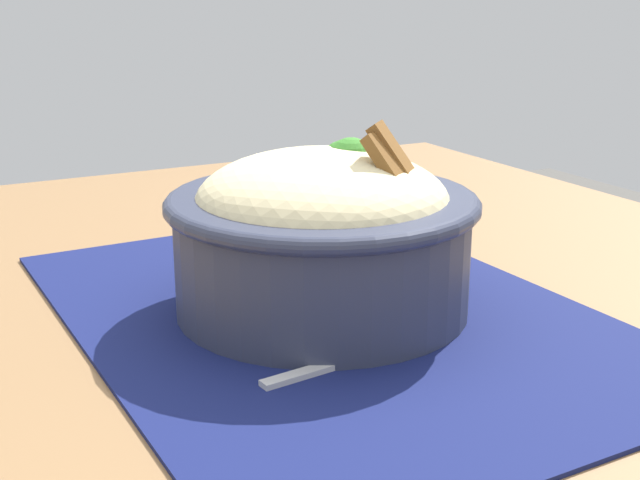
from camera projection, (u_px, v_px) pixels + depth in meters
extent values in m
cube|color=olive|center=(336.00, 332.00, 0.62)|extent=(1.05, 0.87, 0.04)
cylinder|color=brown|center=(405.00, 414.00, 1.29)|extent=(0.04, 0.04, 0.73)
cube|color=#11194C|center=(329.00, 314.00, 0.60)|extent=(0.47, 0.35, 0.00)
cylinder|color=#2D3347|center=(320.00, 251.00, 0.60)|extent=(0.21, 0.21, 0.08)
torus|color=#2D3347|center=(320.00, 202.00, 0.59)|extent=(0.22, 0.22, 0.01)
ellipsoid|color=beige|center=(320.00, 200.00, 0.59)|extent=(0.25, 0.25, 0.07)
sphere|color=#357A28|center=(344.00, 163.00, 0.61)|extent=(0.03, 0.03, 0.03)
sphere|color=#357A28|center=(351.00, 165.00, 0.60)|extent=(0.04, 0.04, 0.04)
cylinder|color=orange|center=(283.00, 171.00, 0.60)|extent=(0.04, 0.02, 0.01)
cylinder|color=orange|center=(292.00, 166.00, 0.61)|extent=(0.04, 0.01, 0.01)
cube|color=brown|center=(392.00, 167.00, 0.55)|extent=(0.04, 0.04, 0.04)
cube|color=brown|center=(398.00, 161.00, 0.56)|extent=(0.04, 0.04, 0.05)
cube|color=#B8B8B8|center=(314.00, 371.00, 0.51)|extent=(0.02, 0.07, 0.00)
cube|color=#B8B8B8|center=(369.00, 354.00, 0.53)|extent=(0.01, 0.01, 0.00)
cube|color=#B8B8B8|center=(392.00, 347.00, 0.54)|extent=(0.02, 0.03, 0.00)
cube|color=#B8B8B8|center=(432.00, 343.00, 0.55)|extent=(0.01, 0.02, 0.00)
cube|color=#B8B8B8|center=(426.00, 340.00, 0.55)|extent=(0.01, 0.02, 0.00)
cube|color=#B8B8B8|center=(419.00, 336.00, 0.56)|extent=(0.01, 0.02, 0.00)
cube|color=#B8B8B8|center=(413.00, 334.00, 0.56)|extent=(0.01, 0.02, 0.00)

